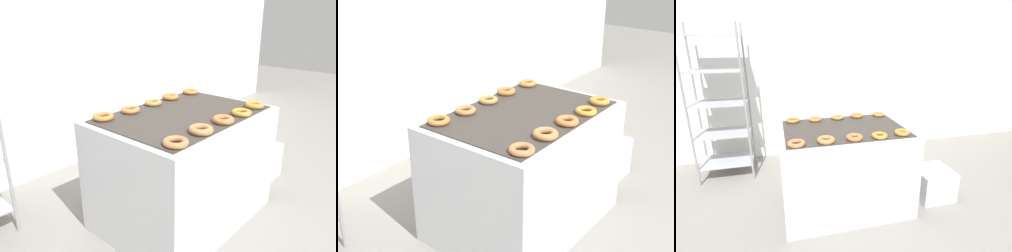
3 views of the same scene
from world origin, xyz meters
TOP-DOWN VIEW (x-y plane):
  - wall_back at (0.00, 2.12)m, footprint 8.00×0.05m
  - fryer_machine at (0.00, 0.68)m, footprint 1.23×0.87m
  - glaze_bin at (0.96, 0.56)m, footprint 0.37×0.38m
  - donut_near_leftmost at (-0.48, 0.36)m, footprint 0.14×0.14m
  - donut_near_left at (-0.24, 0.37)m, footprint 0.15×0.15m
  - donut_near_center at (0.01, 0.37)m, footprint 0.14×0.14m
  - donut_near_right at (0.23, 0.36)m, footprint 0.14×0.14m
  - donut_near_rightmost at (0.46, 0.38)m, footprint 0.14×0.14m
  - donut_far_leftmost at (-0.46, 1.00)m, footprint 0.14×0.14m
  - donut_far_left at (-0.23, 0.99)m, footprint 0.14×0.14m
  - donut_far_center at (0.01, 1.00)m, footprint 0.13×0.13m
  - donut_far_right at (0.23, 1.01)m, footprint 0.14×0.14m
  - donut_far_rightmost at (0.48, 1.00)m, footprint 0.13×0.13m

SIDE VIEW (x-z plane):
  - glaze_bin at x=0.96m, z-range 0.00..0.32m
  - fryer_machine at x=0.00m, z-range 0.00..0.83m
  - donut_near_right at x=0.23m, z-range 0.83..0.87m
  - donut_far_center at x=0.01m, z-range 0.83..0.87m
  - donut_far_left at x=-0.23m, z-range 0.83..0.87m
  - donut_far_leftmost at x=-0.46m, z-range 0.83..0.87m
  - donut_far_rightmost at x=0.48m, z-range 0.83..0.87m
  - donut_near_leftmost at x=-0.48m, z-range 0.83..0.87m
  - donut_far_right at x=0.23m, z-range 0.83..0.87m
  - donut_near_rightmost at x=0.46m, z-range 0.83..0.87m
  - donut_near_center at x=0.01m, z-range 0.83..0.87m
  - donut_near_left at x=-0.24m, z-range 0.83..0.87m
  - wall_back at x=0.00m, z-range 0.00..2.80m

